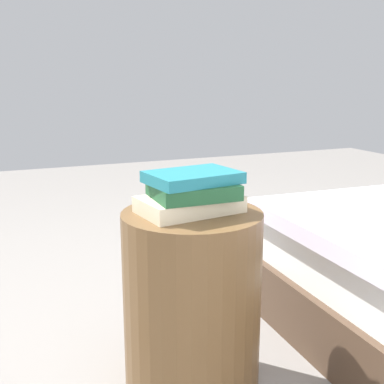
# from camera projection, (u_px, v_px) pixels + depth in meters

# --- Properties ---
(ground_plane) EXTENTS (8.00, 8.00, 0.00)m
(ground_plane) POSITION_uv_depth(u_px,v_px,m) (192.00, 384.00, 1.52)
(ground_plane) COLOR gray
(side_table) EXTENTS (0.41, 0.41, 0.55)m
(side_table) POSITION_uv_depth(u_px,v_px,m) (192.00, 302.00, 1.45)
(side_table) COLOR brown
(side_table) RESTS_ON ground_plane
(book_cream) EXTENTS (0.30, 0.21, 0.05)m
(book_cream) POSITION_uv_depth(u_px,v_px,m) (190.00, 204.00, 1.39)
(book_cream) COLOR beige
(book_cream) RESTS_ON side_table
(book_forest) EXTENTS (0.23, 0.19, 0.04)m
(book_forest) POSITION_uv_depth(u_px,v_px,m) (195.00, 190.00, 1.37)
(book_forest) COLOR #1E512D
(book_forest) RESTS_ON book_cream
(book_teal) EXTENTS (0.27, 0.21, 0.03)m
(book_teal) POSITION_uv_depth(u_px,v_px,m) (192.00, 177.00, 1.36)
(book_teal) COLOR #1E727F
(book_teal) RESTS_ON book_forest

